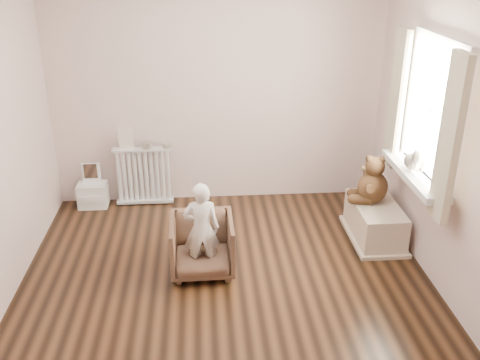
{
  "coord_description": "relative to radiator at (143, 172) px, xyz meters",
  "views": [
    {
      "loc": [
        -0.17,
        -3.87,
        2.72
      ],
      "look_at": [
        0.15,
        0.45,
        0.8
      ],
      "focal_mm": 40.0,
      "sensor_mm": 36.0,
      "label": 1
    }
  ],
  "objects": [
    {
      "name": "armchair",
      "position": [
        0.64,
        -1.42,
        -0.13
      ],
      "size": [
        0.56,
        0.58,
        0.52
      ],
      "primitive_type": "imported",
      "rotation": [
        0.0,
        0.0,
        0.01
      ],
      "color": "brown",
      "rests_on": "floor"
    },
    {
      "name": "window_sill",
      "position": [
        2.51,
        -1.38,
        0.48
      ],
      "size": [
        0.22,
        1.1,
        0.06
      ],
      "primitive_type": "cube",
      "color": "silver",
      "rests_on": "right_wall"
    },
    {
      "name": "plush_cat",
      "position": [
        2.5,
        -1.35,
        0.61
      ],
      "size": [
        0.18,
        0.27,
        0.22
      ],
      "primitive_type": null,
      "rotation": [
        0.0,
        0.0,
        -0.09
      ],
      "color": "gray",
      "rests_on": "window_sill"
    },
    {
      "name": "floor",
      "position": [
        0.84,
        -1.68,
        -0.39
      ],
      "size": [
        3.6,
        3.6,
        0.01
      ],
      "primitive_type": "cube",
      "color": "black",
      "rests_on": "ground"
    },
    {
      "name": "tin_b",
      "position": [
        0.28,
        0.0,
        0.31
      ],
      "size": [
        0.09,
        0.09,
        0.05
      ],
      "primitive_type": "cylinder",
      "color": "#A59E8C",
      "rests_on": "radiator"
    },
    {
      "name": "tin_a",
      "position": [
        0.07,
        0.0,
        0.31
      ],
      "size": [
        0.11,
        0.11,
        0.07
      ],
      "primitive_type": "cylinder",
      "color": "#A59E8C",
      "rests_on": "radiator"
    },
    {
      "name": "teddy_bear",
      "position": [
        2.33,
        -0.89,
        0.28
      ],
      "size": [
        0.44,
        0.38,
        0.48
      ],
      "primitive_type": null,
      "rotation": [
        0.0,
        0.0,
        -0.21
      ],
      "color": "#362111",
      "rests_on": "toy_bench"
    },
    {
      "name": "paper_doll",
      "position": [
        -0.16,
        0.0,
        0.41
      ],
      "size": [
        0.15,
        0.01,
        0.26
      ],
      "primitive_type": "cube",
      "color": "beige",
      "rests_on": "radiator"
    },
    {
      "name": "front_wall",
      "position": [
        0.84,
        -3.48,
        0.91
      ],
      "size": [
        3.6,
        0.02,
        2.6
      ],
      "primitive_type": "cube",
      "color": "beige",
      "rests_on": "ground"
    },
    {
      "name": "toy_bench",
      "position": [
        2.36,
        -0.96,
        -0.19
      ],
      "size": [
        0.42,
        0.79,
        0.37
      ],
      "primitive_type": "cube",
      "color": "beige",
      "rests_on": "floor"
    },
    {
      "name": "right_wall",
      "position": [
        2.64,
        -1.68,
        0.91
      ],
      "size": [
        0.02,
        3.6,
        2.6
      ],
      "primitive_type": "cube",
      "color": "beige",
      "rests_on": "ground"
    },
    {
      "name": "child",
      "position": [
        0.64,
        -1.47,
        0.06
      ],
      "size": [
        0.32,
        0.21,
        0.87
      ],
      "primitive_type": "imported",
      "rotation": [
        0.0,
        0.0,
        3.16
      ],
      "color": "white",
      "rests_on": "armchair"
    },
    {
      "name": "curtain_left",
      "position": [
        2.49,
        -1.95,
        1.0
      ],
      "size": [
        0.06,
        0.26,
        1.3
      ],
      "primitive_type": "cube",
      "color": "beige",
      "rests_on": "right_wall"
    },
    {
      "name": "back_wall",
      "position": [
        0.84,
        0.12,
        0.91
      ],
      "size": [
        3.6,
        0.02,
        2.6
      ],
      "primitive_type": "cube",
      "color": "beige",
      "rests_on": "ground"
    },
    {
      "name": "toy_vanity",
      "position": [
        -0.58,
        -0.03,
        -0.11
      ],
      "size": [
        0.32,
        0.23,
        0.5
      ],
      "primitive_type": "cube",
      "color": "silver",
      "rests_on": "floor"
    },
    {
      "name": "radiator",
      "position": [
        0.0,
        0.0,
        0.0
      ],
      "size": [
        0.64,
        0.12,
        0.67
      ],
      "primitive_type": "cube",
      "color": "silver",
      "rests_on": "floor"
    },
    {
      "name": "window",
      "position": [
        2.6,
        -1.38,
        1.06
      ],
      "size": [
        0.03,
        0.9,
        1.1
      ],
      "primitive_type": "cube",
      "color": "white",
      "rests_on": "right_wall"
    },
    {
      "name": "curtain_right",
      "position": [
        2.49,
        -0.81,
        1.0
      ],
      "size": [
        0.06,
        0.26,
        1.3
      ],
      "primitive_type": "cube",
      "color": "beige",
      "rests_on": "right_wall"
    }
  ]
}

